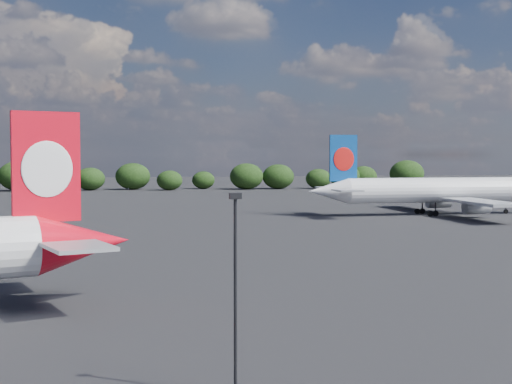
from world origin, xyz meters
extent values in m
plane|color=black|center=(0.00, 60.00, 0.00)|extent=(500.00, 500.00, 0.00)
cone|color=red|center=(2.16, 9.48, 4.47)|extent=(8.17, 6.43, 4.47)
cube|color=red|center=(-0.39, 8.67, 10.19)|extent=(4.82, 1.92, 8.05)
ellipsoid|color=white|center=(-0.31, 8.41, 10.03)|extent=(3.63, 1.31, 4.11)
ellipsoid|color=white|center=(-0.47, 8.92, 10.03)|extent=(3.63, 1.31, 4.11)
cube|color=#A0A2A8|center=(1.95, 4.26, 4.83)|extent=(5.46, 6.33, 0.27)
cube|color=#A0A2A8|center=(-1.03, 13.62, 4.83)|extent=(5.46, 6.33, 0.27)
cylinder|color=white|center=(64.17, 75.23, 4.59)|extent=(34.95, 4.96, 4.59)
cone|color=white|center=(43.04, 75.45, 4.59)|extent=(7.40, 4.67, 4.59)
cube|color=#0D438F|center=(45.80, 75.42, 10.47)|extent=(5.06, 0.51, 8.27)
ellipsoid|color=red|center=(45.80, 75.14, 10.31)|extent=(3.86, 0.22, 4.23)
ellipsoid|color=red|center=(45.80, 75.70, 10.31)|extent=(3.86, 0.22, 4.23)
cube|color=#A0A2A8|center=(44.83, 70.38, 4.96)|extent=(4.19, 5.55, 0.28)
cube|color=#A0A2A8|center=(44.93, 80.48, 4.96)|extent=(4.19, 5.55, 0.28)
cube|color=#A0A2A8|center=(65.88, 63.27, 3.12)|extent=(6.16, 18.43, 0.51)
cube|color=#A0A2A8|center=(66.13, 87.15, 3.12)|extent=(6.16, 18.43, 0.51)
cylinder|color=#A0A2A8|center=(67.77, 67.84, 1.93)|extent=(4.62, 2.53, 2.48)
cube|color=#A0A2A8|center=(67.77, 67.84, 2.57)|extent=(2.02, 0.30, 1.10)
cylinder|color=#A0A2A8|center=(67.92, 82.54, 1.93)|extent=(4.62, 2.53, 2.48)
cube|color=#A0A2A8|center=(67.92, 82.54, 2.57)|extent=(2.02, 0.30, 1.10)
cylinder|color=black|center=(62.30, 72.49, 1.38)|extent=(0.26, 0.26, 2.30)
cylinder|color=black|center=(62.30, 72.49, 0.51)|extent=(1.01, 0.42, 1.01)
cylinder|color=black|center=(61.29, 72.50, 0.51)|extent=(1.01, 0.42, 1.01)
cylinder|color=black|center=(62.36, 78.00, 1.38)|extent=(0.26, 0.26, 2.30)
cylinder|color=black|center=(62.36, 78.00, 0.51)|extent=(1.01, 0.42, 1.01)
cylinder|color=black|center=(61.35, 78.01, 0.51)|extent=(1.01, 0.42, 1.01)
cylinder|color=black|center=(77.95, 75.08, 1.33)|extent=(0.22, 0.22, 2.30)
cylinder|color=black|center=(77.95, 75.08, 0.41)|extent=(0.83, 0.33, 0.83)
cylinder|color=black|center=(9.42, -13.72, 4.53)|extent=(0.16, 0.16, 9.06)
cube|color=black|center=(9.42, -13.72, 9.21)|extent=(0.55, 0.30, 0.28)
cube|color=#166E20|center=(-18.00, 176.00, 3.20)|extent=(6.00, 0.30, 2.60)
cylinder|color=#999AA1|center=(-20.50, 176.00, 1.00)|extent=(0.20, 0.20, 2.00)
cylinder|color=#999AA1|center=(-15.50, 176.00, 1.00)|extent=(0.20, 0.20, 2.00)
cube|color=gold|center=(12.00, 182.00, 4.00)|extent=(5.00, 0.30, 3.00)
cylinder|color=#999AA1|center=(12.00, 182.00, 1.25)|extent=(0.30, 0.30, 2.50)
ellipsoid|color=black|center=(-21.26, 183.10, 4.57)|extent=(11.89, 10.06, 9.15)
ellipsoid|color=black|center=(-9.28, 176.43, 3.42)|extent=(8.88, 7.52, 6.83)
ellipsoid|color=black|center=(0.26, 182.22, 3.54)|extent=(9.21, 7.79, 7.08)
ellipsoid|color=black|center=(13.48, 183.88, 4.22)|extent=(10.98, 9.29, 8.45)
ellipsoid|color=black|center=(24.47, 176.93, 3.10)|extent=(8.05, 6.81, 6.19)
ellipsoid|color=black|center=(36.07, 183.80, 2.86)|extent=(7.43, 6.29, 5.72)
ellipsoid|color=black|center=(49.11, 177.77, 4.17)|extent=(10.84, 9.18, 8.34)
ellipsoid|color=black|center=(59.72, 178.29, 4.00)|extent=(10.40, 8.80, 8.00)
ellipsoid|color=black|center=(73.13, 177.72, 3.24)|extent=(8.41, 7.12, 6.47)
ellipsoid|color=black|center=(82.99, 180.39, 4.01)|extent=(10.42, 8.82, 8.02)
ellipsoid|color=black|center=(90.66, 182.86, 3.63)|extent=(9.43, 7.98, 7.25)
ellipsoid|color=black|center=(105.76, 181.17, 4.61)|extent=(11.99, 10.14, 9.22)
camera|label=1|loc=(3.48, -45.30, 11.07)|focal=50.00mm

